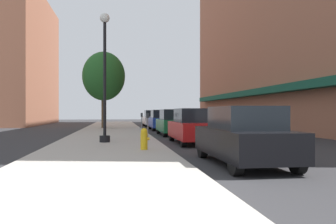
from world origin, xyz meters
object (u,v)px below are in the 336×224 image
(tree_near, at_px, (104,76))
(car_black, at_px, (243,136))
(parking_meter_near, at_px, (148,122))
(parking_meter_far, at_px, (142,120))
(lamppost, at_px, (105,75))
(fire_hydrant, at_px, (144,139))
(car_red, at_px, (193,127))
(car_white, at_px, (153,119))
(car_green, at_px, (174,123))
(car_blue, at_px, (161,120))

(tree_near, relative_size, car_black, 1.53)
(parking_meter_near, height_order, parking_meter_far, same)
(lamppost, bearing_deg, fire_hydrant, -65.33)
(lamppost, xyz_separation_m, car_red, (4.12, -0.08, -2.39))
(tree_near, height_order, car_black, tree_near)
(parking_meter_far, distance_m, car_white, 12.13)
(car_black, distance_m, car_green, 12.33)
(car_green, bearing_deg, tree_near, 117.45)
(lamppost, bearing_deg, car_blue, 71.00)
(tree_near, height_order, car_red, tree_near)
(car_blue, bearing_deg, lamppost, -107.37)
(fire_hydrant, height_order, parking_meter_near, parking_meter_near)
(car_black, xyz_separation_m, car_green, (0.00, 12.33, 0.00))
(fire_hydrant, bearing_deg, lamppost, 114.67)
(fire_hydrant, height_order, car_black, car_black)
(parking_meter_far, height_order, car_black, car_black)
(parking_meter_near, height_order, car_white, car_white)
(tree_near, xyz_separation_m, car_blue, (4.73, -2.19, -3.75))
(tree_near, height_order, car_white, tree_near)
(car_black, relative_size, car_green, 1.00)
(lamppost, bearing_deg, parking_meter_far, 72.78)
(parking_meter_far, distance_m, car_blue, 5.34)
(car_green, height_order, car_blue, same)
(parking_meter_far, relative_size, car_blue, 0.30)
(car_black, distance_m, car_red, 6.51)
(lamppost, height_order, car_red, lamppost)
(car_blue, bearing_deg, parking_meter_far, -109.80)
(tree_near, xyz_separation_m, car_white, (4.73, 4.81, -3.75))
(lamppost, distance_m, car_white, 19.56)
(fire_hydrant, xyz_separation_m, car_blue, (2.58, 15.33, 0.29))
(parking_meter_far, relative_size, tree_near, 0.20)
(parking_meter_near, distance_m, car_blue, 9.79)
(parking_meter_near, relative_size, car_blue, 0.30)
(parking_meter_near, xyz_separation_m, car_black, (1.95, -8.97, -0.14))
(tree_near, bearing_deg, car_blue, -24.84)
(fire_hydrant, relative_size, car_red, 0.18)
(lamppost, distance_m, parking_meter_far, 7.67)
(tree_near, bearing_deg, lamppost, -87.53)
(car_green, bearing_deg, car_white, 88.14)
(fire_hydrant, bearing_deg, car_blue, 80.47)
(car_red, bearing_deg, lamppost, 179.79)
(parking_meter_far, xyz_separation_m, car_blue, (1.95, 4.97, -0.14))
(car_blue, relative_size, car_white, 1.00)
(fire_hydrant, xyz_separation_m, parking_meter_near, (0.63, 5.74, 0.43))
(parking_meter_far, relative_size, car_green, 0.30)
(parking_meter_far, height_order, car_green, car_green)
(fire_hydrant, height_order, car_blue, car_blue)
(fire_hydrant, distance_m, parking_meter_near, 5.79)
(tree_near, xyz_separation_m, car_black, (4.73, -20.76, -3.75))
(lamppost, relative_size, car_black, 1.37)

